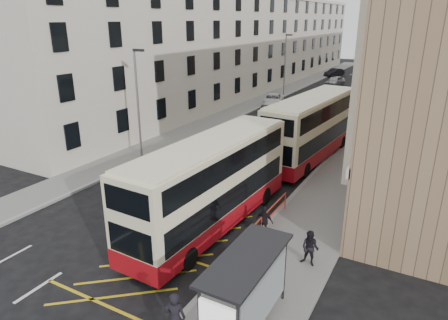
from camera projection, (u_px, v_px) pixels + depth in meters
The scene contains 20 objects.
ground at pixel (78, 262), 17.57m from camera, with size 200.00×200.00×0.00m, color black.
pavement_right at pixel (379, 128), 38.67m from camera, with size 4.00×120.00×0.15m, color slate.
pavement_left at pixel (237, 111), 45.71m from camera, with size 3.00×120.00×0.15m, color slate.
kerb_right at pixel (358, 126), 39.58m from camera, with size 0.25×120.00×0.15m, color gray.
kerb_left at pixel (248, 113), 45.03m from camera, with size 0.25×120.00×0.15m, color gray.
road_markings at pixel (335, 96), 54.70m from camera, with size 10.00×110.00×0.01m, color silver, non-canonical shape.
terrace_left at pixel (249, 44), 59.03m from camera, with size 9.18×79.00×13.25m.
bus_shelter at pixel (245, 284), 12.74m from camera, with size 1.65×4.25×2.70m.
guard_railing at pixel (261, 223), 19.19m from camera, with size 0.06×6.56×1.01m.
street_lamp_near at pixel (138, 99), 28.80m from camera, with size 0.93×0.18×8.00m.
street_lamp_far at pixel (285, 61), 53.56m from camera, with size 0.93×0.18×8.00m.
double_decker_front at pixel (212, 184), 19.86m from camera, with size 3.17×11.66×4.61m.
double_decker_rear at pixel (312, 128), 29.69m from camera, with size 3.70×12.16×4.78m.
pedestrian_near at pixel (175, 318), 12.73m from camera, with size 0.69×0.46×1.90m, color black.
pedestrian_mid at pixel (310, 248), 16.89m from camera, with size 0.77×0.60×1.59m, color black.
pedestrian_far at pixel (264, 221), 19.24m from camera, with size 0.89×0.37×1.52m, color black.
white_van at pixel (273, 100), 48.77m from camera, with size 2.32×5.02×1.40m, color white.
car_silver at pixel (335, 81), 62.55m from camera, with size 1.87×4.65×1.58m, color #999CA1.
car_dark at pixel (334, 72), 73.22m from camera, with size 1.52×4.35×1.43m, color black.
car_red at pixel (393, 78), 67.03m from camera, with size 1.82×4.48×1.30m, color #A71321.
Camera 1 is at (12.90, -10.07, 10.14)m, focal length 32.00 mm.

